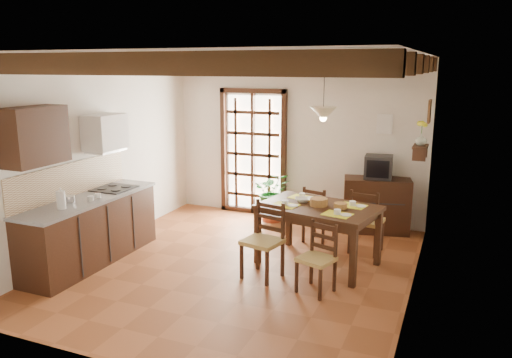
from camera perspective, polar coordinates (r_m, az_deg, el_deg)
The scene contains 25 objects.
ground_plane at distance 6.90m, azimuth -2.07°, elevation -9.97°, with size 5.00×5.00×0.00m, color brown.
room_shell at distance 6.42m, azimuth -2.20°, elevation 5.15°, with size 4.52×5.02×2.81m.
ceiling_beams at distance 6.36m, azimuth -2.27°, elevation 12.97°, with size 4.50×4.34×0.20m.
french_door at distance 9.05m, azimuth -0.33°, elevation 3.31°, with size 1.26×0.11×2.32m.
kitchen_counter at distance 7.27m, azimuth -18.37°, elevation -5.45°, with size 0.64×2.25×1.38m.
upper_cabinet at distance 6.56m, azimuth -23.98°, elevation 4.52°, with size 0.35×0.80×0.70m, color black.
range_hood at distance 7.47m, azimuth -16.87°, elevation 5.06°, with size 0.38×0.60×0.54m.
counter_items at distance 7.21m, azimuth -18.17°, elevation -1.58°, with size 0.50×1.43×0.25m.
dining_table at distance 6.80m, azimuth 7.15°, elevation -3.90°, with size 1.70×1.27×0.83m.
chair_near_left at distance 6.47m, azimuth 0.79°, elevation -8.62°, with size 0.53×0.52×0.98m.
chair_near_right at distance 6.13m, azimuth 6.91°, elevation -10.38°, with size 0.49×0.47×0.85m.
chair_far_left at distance 7.77m, azimuth 7.14°, elevation -5.23°, with size 0.50×0.48×0.88m.
chair_far_right at distance 7.47m, azimuth 12.45°, elevation -6.00°, with size 0.49×0.47×0.96m.
table_setting at distance 6.74m, azimuth 7.20°, elevation -2.08°, with size 1.12×0.75×0.10m.
table_bowl at distance 6.93m, azimuth 5.36°, elevation -2.38°, with size 0.22×0.22×0.05m, color white.
sideboard at distance 8.39m, azimuth 13.59°, elevation -2.91°, with size 1.05×0.47×0.90m, color black.
crt_tv at distance 8.24m, azimuth 13.82°, elevation 1.35°, with size 0.46×0.44×0.37m.
fuse_box at distance 8.39m, azimuth 14.49°, elevation 6.11°, with size 0.25×0.03×0.32m, color white.
plant_pot at distance 8.82m, azimuth 1.85°, elevation -4.06°, with size 0.36×0.36×0.22m, color maroon.
potted_plant at distance 8.70m, azimuth 1.87°, elevation -1.16°, with size 1.62×1.38×1.80m, color #144C19.
wall_shelf at distance 7.49m, azimuth 18.27°, elevation 3.26°, with size 0.20×0.42×0.20m.
shelf_vase at distance 7.47m, azimuth 18.34°, elevation 4.31°, with size 0.15×0.15×0.15m, color #B2BFB2.
shelf_flowers at distance 7.44m, azimuth 18.45°, elevation 5.89°, with size 0.14×0.14×0.36m.
framed_picture at distance 7.42m, azimuth 19.20°, elevation 7.31°, with size 0.03×0.32×0.32m.
pendant_lamp at distance 6.64m, azimuth 7.70°, elevation 7.58°, with size 0.36×0.36×0.84m.
Camera 1 is at (2.65, -5.78, 2.68)m, focal length 35.00 mm.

